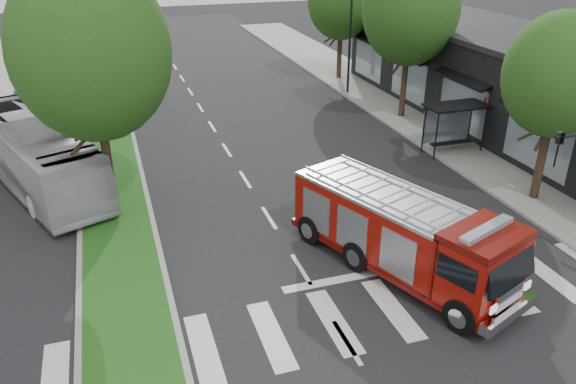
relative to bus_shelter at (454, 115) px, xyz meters
The scene contains 13 objects.
ground 14.00m from the bus_shelter, 143.97° to the right, with size 140.00×140.00×0.00m, color black.
sidewalk_right 3.00m from the bus_shelter, 54.94° to the left, with size 5.00×80.00×0.15m, color gray.
median 19.92m from the bus_shelter, 150.20° to the left, with size 3.00×50.00×0.15m.
storefront_row 6.11m from the bus_shelter, 17.71° to the left, with size 8.00×30.00×5.00m, color black.
bus_shelter is the anchor object (origin of this frame).
tree_right_near 7.06m from the bus_shelter, 87.21° to the right, with size 4.40×4.40×8.05m.
tree_right_mid 7.36m from the bus_shelter, 87.07° to the left, with size 5.60×5.60×9.72m.
tree_right_far 16.30m from the bus_shelter, 88.92° to the left, with size 5.00×5.00×8.73m.
tree_median_near 17.98m from the bus_shelter, behind, with size 5.80×5.80×10.16m.
tree_median_far 21.36m from the bus_shelter, 145.43° to the left, with size 5.60×5.60×9.72m.
streetlight_right_far 12.13m from the bus_shelter, 94.11° to the left, with size 2.11×0.20×8.00m.
fire_engine 12.15m from the bus_shelter, 131.01° to the right, with size 5.57×9.06×3.02m.
city_bus 20.48m from the bus_shelter, behind, with size 2.69×11.50×3.20m, color #B0B0B4.
Camera 1 is at (-5.60, -15.59, 11.03)m, focal length 35.00 mm.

